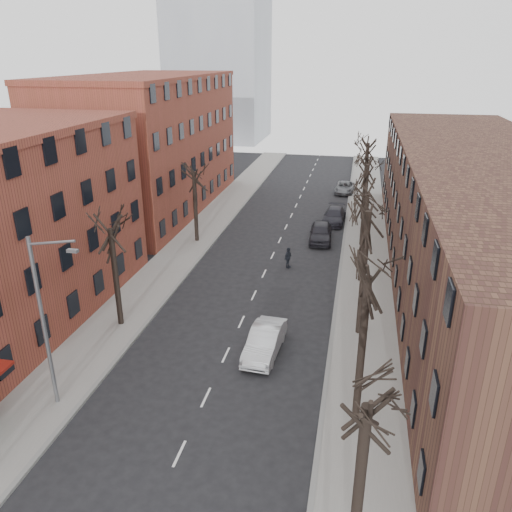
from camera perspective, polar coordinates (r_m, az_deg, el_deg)
The scene contains 17 objects.
sidewalk_left at distance 48.47m, azimuth -6.84°, elevation 2.16°, with size 4.00×90.00×0.15m, color gray.
sidewalk_right at distance 46.16m, azimuth 12.39°, elevation 0.76°, with size 4.00×90.00×0.15m, color gray.
building_left_far at distance 57.70m, azimuth -12.05°, elevation 12.17°, with size 12.00×28.00×14.00m, color brown.
building_right at distance 40.87m, azimuth 24.21°, elevation 3.83°, with size 12.00×50.00×10.00m, color #533527.
tree_right_b at distance 26.01m, azimuth 11.28°, elevation -17.64°, with size 5.20×5.20×10.80m, color black, non-canonical shape.
tree_right_c at distance 32.60m, azimuth 11.59°, elevation -8.72°, with size 5.20×5.20×11.60m, color black, non-canonical shape.
tree_right_d at distance 39.72m, azimuth 11.77°, elevation -2.89°, with size 5.20×5.20×10.00m, color black, non-canonical shape.
tree_right_e at distance 47.11m, azimuth 11.90°, elevation 1.14°, with size 5.20×5.20×10.80m, color black, non-canonical shape.
tree_right_f at distance 54.68m, azimuth 12.00°, elevation 4.07°, with size 5.20×5.20×11.60m, color black, non-canonical shape.
tree_left_a at distance 34.08m, azimuth -15.13°, elevation -7.62°, with size 5.20×5.20×9.50m, color black, non-canonical shape.
tree_left_b at distance 47.48m, azimuth -6.75°, elevation 1.64°, with size 5.20×5.20×9.50m, color black, non-canonical shape.
streetlight at distance 25.52m, azimuth -22.92°, elevation -6.43°, with size 2.45×0.22×9.03m.
silver_sedan at distance 29.69m, azimuth 1.01°, elevation -9.71°, with size 1.70×4.88×1.61m, color #B7BABF.
parked_car_near at distance 47.43m, azimuth 7.40°, elevation 2.69°, with size 2.03×5.05×1.72m, color black.
parked_car_mid at distance 52.99m, azimuth 8.93°, elevation 4.57°, with size 2.11×5.18×1.50m, color black.
parked_car_far at distance 65.17m, azimuth 10.10°, elevation 7.72°, with size 2.25×4.88×1.36m, color slate.
pedestrian_crossing at distance 41.18m, azimuth 3.68°, elevation -0.18°, with size 1.03×0.43×1.77m, color black.
Camera 1 is at (6.82, -8.15, 16.43)m, focal length 35.00 mm.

